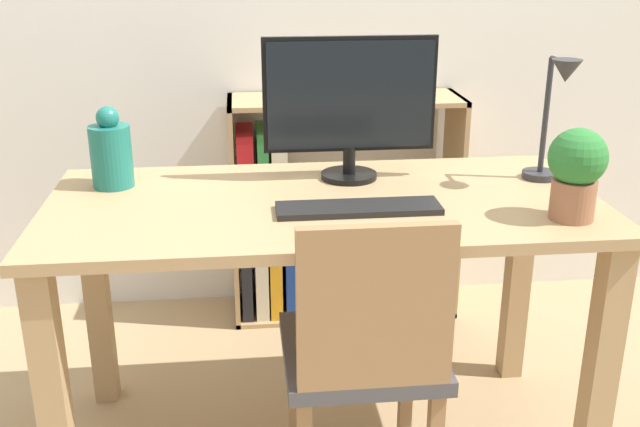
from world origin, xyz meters
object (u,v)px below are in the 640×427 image
(desk_lamp, at_px, (555,109))
(chair, at_px, (365,351))
(bookshelf, at_px, (303,218))
(potted_plant, at_px, (576,170))
(keyboard, at_px, (358,208))
(vase, at_px, (111,153))
(monitor, at_px, (350,100))

(desk_lamp, height_order, chair, desk_lamp)
(bookshelf, bearing_deg, potted_plant, -61.12)
(keyboard, height_order, chair, chair)
(vase, bearing_deg, monitor, 0.55)
(potted_plant, bearing_deg, vase, 161.70)
(vase, relative_size, chair, 0.27)
(monitor, relative_size, vase, 2.15)
(monitor, distance_m, chair, 0.70)
(monitor, xyz_separation_m, desk_lamp, (0.55, -0.12, -0.01))
(vase, xyz_separation_m, potted_plant, (1.16, -0.38, 0.03))
(monitor, height_order, potted_plant, monitor)
(vase, distance_m, chair, 0.88)
(monitor, distance_m, vase, 0.68)
(keyboard, distance_m, potted_plant, 0.54)
(vase, height_order, potted_plant, potted_plant)
(potted_plant, bearing_deg, chair, -173.87)
(vase, relative_size, potted_plant, 0.99)
(keyboard, bearing_deg, desk_lamp, 16.14)
(vase, bearing_deg, desk_lamp, -5.26)
(desk_lamp, xyz_separation_m, chair, (-0.57, -0.33, -0.52))
(keyboard, relative_size, potted_plant, 1.83)
(monitor, relative_size, chair, 0.58)
(vase, height_order, chair, vase)
(desk_lamp, xyz_separation_m, potted_plant, (-0.05, -0.27, -0.09))
(monitor, height_order, vase, monitor)
(monitor, distance_m, desk_lamp, 0.56)
(potted_plant, height_order, bookshelf, potted_plant)
(monitor, height_order, bookshelf, monitor)
(keyboard, xyz_separation_m, potted_plant, (0.51, -0.11, 0.12))
(monitor, distance_m, keyboard, 0.36)
(bookshelf, bearing_deg, monitor, -83.12)
(keyboard, bearing_deg, chair, -90.98)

